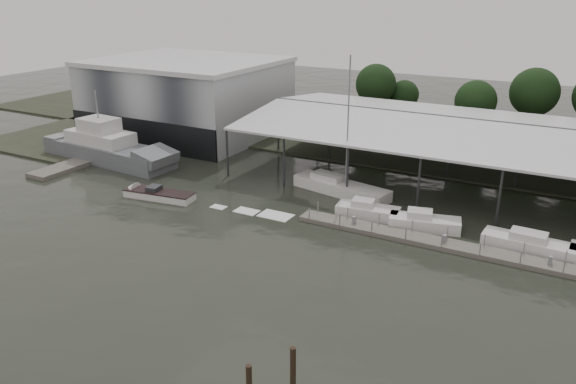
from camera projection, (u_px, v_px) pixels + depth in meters
The scene contains 13 objects.
ground at pixel (235, 258), 44.44m from camera, with size 200.00×200.00×0.00m, color #272B23.
land_strip_far at pixel (402, 137), 78.90m from camera, with size 140.00×30.00×0.30m.
land_strip_west at pixel (128, 123), 87.08m from camera, with size 20.00×40.00×0.30m.
storage_warehouse at pixel (187, 96), 79.81m from camera, with size 24.50×20.50×10.50m.
covered_boat_shed at pixel (523, 131), 57.62m from camera, with size 58.24×24.00×6.96m.
trawler_dock at pixel (96, 157), 69.38m from camera, with size 3.00×18.00×0.50m.
floating_dock at pixel (456, 247), 45.82m from camera, with size 28.00×2.00×1.40m.
grey_trawler at pixel (108, 149), 68.03m from camera, with size 19.21×5.89×8.84m.
white_sailboat at pixel (340, 187), 57.89m from camera, with size 10.93×4.67×14.32m.
speedboat_underway at pixel (154, 194), 56.78m from camera, with size 18.98×4.62×2.00m.
moored_cruiser_0 at pixel (367, 211), 52.04m from camera, with size 5.97×2.84×1.70m.
moored_cruiser_1 at pixel (424, 222), 49.56m from camera, with size 6.50×3.59×1.70m.
moored_cruiser_2 at pixel (533, 245), 45.23m from camera, with size 8.07×2.63×1.70m.
Camera 1 is at (22.85, -32.87, 20.42)m, focal length 35.00 mm.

